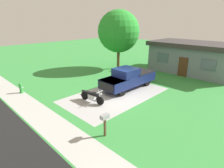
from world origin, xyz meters
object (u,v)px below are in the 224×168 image
object	(u,v)px
fire_hydrant	(21,88)
neighbor_house	(193,57)
shade_tree	(119,31)
pickup_truck	(129,78)
motorcycle	(92,96)
mailbox	(105,120)

from	to	relation	value
fire_hydrant	neighbor_house	world-z (taller)	neighbor_house
fire_hydrant	shade_tree	distance (m)	12.62
pickup_truck	fire_hydrant	world-z (taller)	pickup_truck
motorcycle	neighbor_house	distance (m)	13.96
pickup_truck	fire_hydrant	xyz separation A→B (m)	(-5.74, -7.42, -0.53)
shade_tree	neighbor_house	size ratio (longest dim) A/B	0.74
fire_hydrant	neighbor_house	xyz separation A→B (m)	(7.63, 16.83, 1.36)
mailbox	pickup_truck	bearing A→B (deg)	119.84
pickup_truck	neighbor_house	world-z (taller)	neighbor_house
motorcycle	neighbor_house	size ratio (longest dim) A/B	0.23
fire_hydrant	shade_tree	bearing A→B (deg)	88.70
mailbox	neighbor_house	world-z (taller)	neighbor_house
motorcycle	pickup_truck	bearing A→B (deg)	90.42
pickup_truck	shade_tree	world-z (taller)	shade_tree
shade_tree	pickup_truck	bearing A→B (deg)	-39.40
motorcycle	fire_hydrant	distance (m)	6.53
fire_hydrant	mailbox	bearing A→B (deg)	4.98
fire_hydrant	mailbox	size ratio (longest dim) A/B	0.69
mailbox	fire_hydrant	bearing A→B (deg)	-175.02
shade_tree	mailbox	bearing A→B (deg)	-50.15
pickup_truck	fire_hydrant	size ratio (longest dim) A/B	6.52
mailbox	neighbor_house	bearing A→B (deg)	96.74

